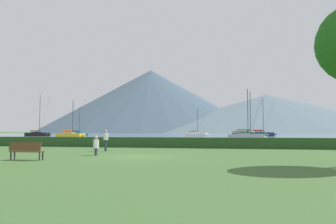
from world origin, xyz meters
name	(u,v)px	position (x,y,z in m)	size (l,w,h in m)	color
ground_plane	(137,157)	(0.00, 0.00, 0.00)	(1000.00, 1000.00, 0.00)	#3D602D
harbor_water	(222,134)	(0.00, 137.00, 0.00)	(320.00, 246.00, 0.00)	slate
hedge_line	(172,142)	(0.00, 11.00, 0.48)	(80.00, 1.20, 0.96)	#284C23
sailboat_slip_0	(246,136)	(7.73, 41.53, 0.60)	(7.22, 2.71, 9.23)	#9E9EA3
sailboat_slip_1	(71,135)	(-31.74, 50.19, 0.64)	(7.86, 3.25, 8.76)	gold
sailboat_slip_2	(248,135)	(8.95, 59.85, 0.72)	(8.66, 2.61, 10.97)	#236B38
sailboat_slip_3	(38,134)	(-52.61, 68.44, 0.70)	(8.23, 2.93, 12.62)	black
sailboat_slip_4	(78,134)	(-46.21, 81.67, 0.62)	(7.34, 2.25, 9.80)	#19707A
sailboat_slip_5	(262,134)	(14.01, 85.21, 0.72)	(8.61, 2.66, 11.54)	navy
sailboat_slip_6	(196,134)	(-5.89, 80.29, 0.62)	(7.58, 2.42, 8.53)	white
park_bench_near_path	(26,150)	(-5.09, -3.33, 0.53)	(1.82, 0.59, 0.95)	brown
person_seated_viewer	(96,145)	(-2.86, 0.52, 0.69)	(0.36, 0.56, 1.25)	#2D3347
person_standing_walker	(106,138)	(-4.02, 4.83, 0.97)	(0.36, 0.57, 1.65)	#2D3347
distant_hill_west_ridge	(267,114)	(39.68, 332.56, 19.95)	(287.08, 287.08, 39.89)	slate
distant_hill_central_peak	(151,101)	(-88.62, 337.48, 36.08)	(251.64, 251.64, 72.16)	#425666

